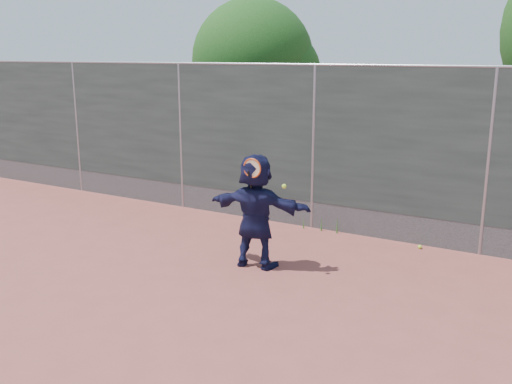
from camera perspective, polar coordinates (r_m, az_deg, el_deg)
The scene contains 7 objects.
ground at distance 7.96m, azimuth -4.97°, elevation -10.05°, with size 80.00×80.00×0.00m, color #9E4C42.
player at distance 8.62m, azimuth 0.00°, elevation -1.90°, with size 1.63×0.52×1.76m, color #16183D.
ball_ground at distance 10.00m, azimuth 16.07°, elevation -5.29°, with size 0.07×0.07×0.07m, color #C0F736.
fence at distance 10.48m, azimuth 5.77°, elevation 4.77°, with size 20.00×0.06×3.03m.
swing_action at distance 8.26m, azimuth -0.07°, elevation 2.10°, with size 0.65×0.18×0.51m.
tree_left at distance 14.36m, azimuth 0.33°, elevation 12.70°, with size 3.15×3.00×4.53m.
weed_clump at distance 10.58m, azimuth 6.79°, elevation -3.22°, with size 0.68×0.07×0.30m.
Camera 1 is at (4.17, -5.97, 3.21)m, focal length 40.00 mm.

